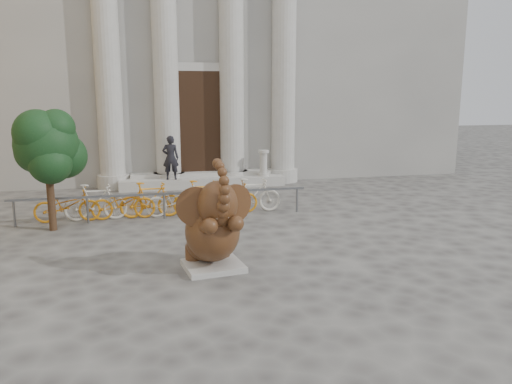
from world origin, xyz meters
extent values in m
plane|color=#474442|center=(0.00, 0.00, 0.00)|extent=(80.00, 80.00, 0.00)
cube|color=gray|center=(0.00, 15.00, 6.00)|extent=(22.00, 10.00, 12.00)
cube|color=black|center=(0.00, 9.92, 2.30)|extent=(2.40, 0.16, 4.00)
cylinder|color=#A8A59E|center=(-3.20, 9.80, 4.00)|extent=(0.90, 0.90, 8.00)
cylinder|color=#A8A59E|center=(-1.20, 9.80, 4.00)|extent=(0.90, 0.90, 8.00)
cylinder|color=#A8A59E|center=(1.20, 9.80, 4.00)|extent=(0.90, 0.90, 8.00)
cylinder|color=#A8A59E|center=(3.20, 9.80, 4.00)|extent=(0.90, 0.90, 8.00)
cube|color=#A8A59E|center=(0.00, 9.40, 0.18)|extent=(6.00, 1.20, 0.36)
cube|color=#A8A59E|center=(-0.88, 0.45, 0.06)|extent=(1.23, 1.14, 0.11)
ellipsoid|color=black|center=(-0.91, 0.69, 0.44)|extent=(1.04, 1.00, 0.71)
ellipsoid|color=black|center=(-0.88, 0.47, 0.75)|extent=(1.23, 1.46, 1.15)
cylinder|color=black|center=(-1.23, 0.80, 0.25)|extent=(0.37, 0.37, 0.29)
cylinder|color=black|center=(-0.64, 0.88, 0.25)|extent=(0.37, 0.37, 0.29)
cylinder|color=black|center=(-1.06, 0.00, 0.97)|extent=(0.35, 0.69, 0.44)
cylinder|color=black|center=(-0.58, 0.07, 0.97)|extent=(0.35, 0.69, 0.44)
ellipsoid|color=black|center=(-0.83, 0.08, 1.37)|extent=(0.84, 0.80, 0.88)
cylinder|color=black|center=(-1.22, 0.16, 1.33)|extent=(0.75, 0.19, 0.75)
cylinder|color=black|center=(-0.47, 0.26, 1.33)|extent=(0.70, 0.38, 0.75)
cone|color=beige|center=(-0.93, -0.16, 1.19)|extent=(0.17, 0.26, 0.12)
cone|color=beige|center=(-0.67, -0.12, 1.19)|extent=(0.11, 0.26, 0.12)
cube|color=slate|center=(-1.62, 4.71, 0.70)|extent=(8.00, 0.06, 0.06)
cylinder|color=slate|center=(-5.42, 4.71, 0.35)|extent=(0.06, 0.06, 0.70)
cylinder|color=slate|center=(-3.62, 4.71, 0.35)|extent=(0.06, 0.06, 0.70)
cylinder|color=slate|center=(-1.62, 4.71, 0.35)|extent=(0.06, 0.06, 0.70)
cylinder|color=slate|center=(0.38, 4.71, 0.35)|extent=(0.06, 0.06, 0.70)
cylinder|color=slate|center=(2.18, 4.71, 0.35)|extent=(0.06, 0.06, 0.70)
imported|color=orange|center=(-4.16, 4.96, 0.50)|extent=(1.70, 0.50, 1.00)
imported|color=beige|center=(-3.43, 4.96, 0.50)|extent=(1.66, 0.47, 1.00)
imported|color=orange|center=(-2.71, 4.96, 0.50)|extent=(1.70, 0.50, 1.00)
imported|color=orange|center=(-1.98, 4.96, 0.50)|extent=(1.66, 0.47, 1.00)
imported|color=beige|center=(-1.26, 4.96, 0.50)|extent=(1.70, 0.50, 1.00)
imported|color=orange|center=(-0.53, 4.96, 0.50)|extent=(1.66, 0.47, 1.00)
imported|color=orange|center=(0.19, 4.96, 0.50)|extent=(1.70, 0.50, 1.00)
imported|color=beige|center=(0.92, 4.96, 0.50)|extent=(1.66, 0.47, 1.00)
cylinder|color=#332114|center=(-4.41, 4.17, 0.92)|extent=(0.18, 0.18, 1.84)
sphere|color=black|center=(-4.41, 4.17, 2.15)|extent=(1.54, 1.54, 1.54)
sphere|color=black|center=(-4.05, 4.37, 1.84)|extent=(1.13, 1.13, 1.13)
sphere|color=black|center=(-4.72, 4.43, 1.95)|extent=(1.02, 1.02, 1.02)
sphere|color=black|center=(-4.31, 3.86, 1.74)|extent=(1.02, 1.02, 1.02)
sphere|color=black|center=(-4.56, 3.96, 2.46)|extent=(1.13, 1.13, 1.13)
sphere|color=black|center=(-4.15, 4.07, 2.56)|extent=(0.92, 0.92, 0.92)
imported|color=black|center=(-1.17, 9.05, 1.15)|extent=(0.62, 0.45, 1.58)
cylinder|color=#A8A59E|center=(2.25, 9.10, 0.42)|extent=(0.40, 0.40, 0.12)
cylinder|color=#A8A59E|center=(2.25, 9.10, 0.80)|extent=(0.28, 0.28, 0.89)
cylinder|color=#A8A59E|center=(2.25, 9.10, 1.28)|extent=(0.40, 0.40, 0.10)
camera|label=1|loc=(-2.14, -8.82, 3.36)|focal=35.00mm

